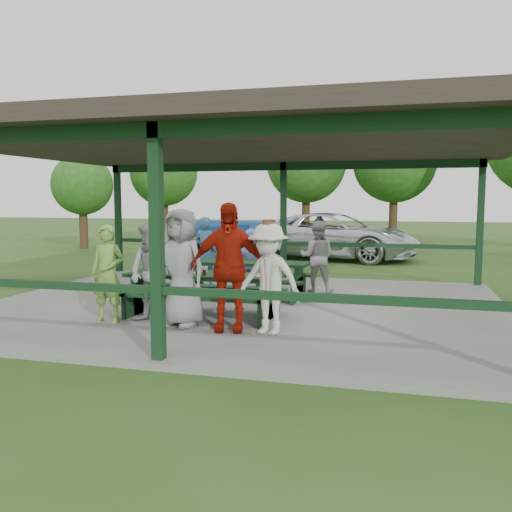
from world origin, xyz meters
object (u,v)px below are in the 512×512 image
(spectator_grey, at_px, (317,257))
(farm_trailer, at_px, (218,239))
(pickup_truck, at_px, (335,236))
(spectator_lblue, at_px, (252,260))
(contestant_grey_mid, at_px, (181,268))
(contestant_grey_left, at_px, (151,274))
(contestant_red, at_px, (228,267))
(contestant_white_fedora, at_px, (269,279))
(spectator_blue, at_px, (206,251))
(picnic_table_far, at_px, (243,274))
(contestant_green, at_px, (108,274))
(picnic_table_near, at_px, (203,289))

(spectator_grey, relative_size, farm_trailer, 0.38)
(pickup_truck, distance_m, farm_trailer, 4.23)
(spectator_grey, bearing_deg, spectator_lblue, 8.54)
(pickup_truck, height_order, farm_trailer, pickup_truck)
(contestant_grey_mid, bearing_deg, spectator_grey, 84.30)
(contestant_grey_left, relative_size, farm_trailer, 0.40)
(pickup_truck, bearing_deg, contestant_red, -167.33)
(contestant_grey_left, xyz_separation_m, contestant_white_fedora, (2.03, -0.17, 0.02))
(spectator_blue, relative_size, pickup_truck, 0.27)
(contestant_white_fedora, bearing_deg, picnic_table_far, 129.41)
(contestant_white_fedora, relative_size, spectator_grey, 1.11)
(contestant_grey_left, bearing_deg, contestant_white_fedora, 9.94)
(contestant_red, relative_size, pickup_truck, 0.33)
(contestant_red, height_order, spectator_lblue, contestant_red)
(contestant_red, xyz_separation_m, spectator_blue, (-1.91, 4.15, -0.18))
(contestant_grey_left, bearing_deg, contestant_green, -159.41)
(spectator_grey, bearing_deg, contestant_white_fedora, 85.19)
(picnic_table_far, xyz_separation_m, spectator_lblue, (-0.00, 0.71, 0.23))
(contestant_green, height_order, contestant_red, contestant_red)
(contestant_red, bearing_deg, spectator_lblue, 90.45)
(contestant_white_fedora, height_order, spectator_blue, contestant_white_fedora)
(contestant_grey_mid, xyz_separation_m, farm_trailer, (-3.04, 10.63, -0.34))
(picnic_table_far, distance_m, farm_trailer, 8.48)
(contestant_grey_mid, height_order, contestant_red, contestant_red)
(contestant_red, relative_size, farm_trailer, 0.48)
(picnic_table_far, height_order, contestant_white_fedora, contestant_white_fedora)
(picnic_table_far, xyz_separation_m, contestant_grey_mid, (-0.21, -2.81, 0.47))
(contestant_green, relative_size, spectator_grey, 1.04)
(spectator_lblue, bearing_deg, contestant_green, 61.29)
(picnic_table_far, distance_m, contestant_green, 3.25)
(farm_trailer, bearing_deg, spectator_grey, -48.91)
(spectator_lblue, relative_size, farm_trailer, 0.34)
(contestant_red, distance_m, pickup_truck, 11.63)
(spectator_blue, bearing_deg, spectator_grey, -172.24)
(contestant_grey_mid, bearing_deg, contestant_green, -160.30)
(picnic_table_far, distance_m, contestant_grey_left, 2.90)
(contestant_grey_mid, height_order, contestant_white_fedora, contestant_grey_mid)
(spectator_blue, bearing_deg, picnic_table_near, 122.92)
(picnic_table_near, bearing_deg, contestant_grey_left, -128.34)
(contestant_red, xyz_separation_m, pickup_truck, (0.27, 11.63, -0.27))
(picnic_table_far, height_order, pickup_truck, pickup_truck)
(picnic_table_far, relative_size, contestant_white_fedora, 1.57)
(contestant_green, xyz_separation_m, farm_trailer, (-1.73, 10.68, -0.20))
(contestant_red, xyz_separation_m, farm_trailer, (-3.86, 10.73, -0.39))
(pickup_truck, bearing_deg, contestant_white_fedora, -164.09)
(contestant_grey_mid, bearing_deg, picnic_table_near, 102.82)
(farm_trailer, bearing_deg, contestant_grey_mid, -67.28)
(picnic_table_near, bearing_deg, contestant_white_fedora, -33.67)
(pickup_truck, bearing_deg, picnic_table_near, -171.45)
(contestant_grey_left, height_order, pickup_truck, contestant_grey_left)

